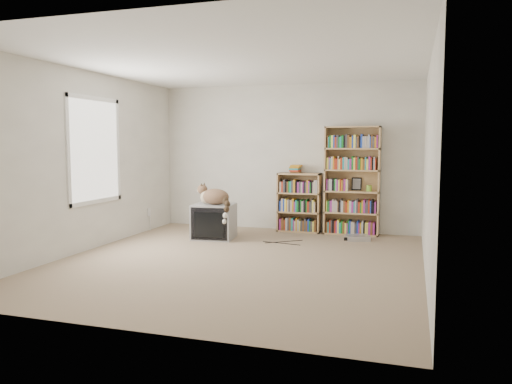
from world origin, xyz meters
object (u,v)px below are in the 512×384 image
(cat, at_px, (216,199))
(dvd_player, at_px, (357,238))
(crt_tv, at_px, (214,221))
(bookcase_short, at_px, (299,204))
(bookcase_tall, at_px, (352,183))

(cat, height_order, dvd_player, cat)
(crt_tv, bearing_deg, bookcase_short, 35.23)
(crt_tv, xyz_separation_m, cat, (0.07, -0.07, 0.37))
(crt_tv, distance_m, bookcase_tall, 2.34)
(bookcase_short, bearing_deg, cat, -134.59)
(crt_tv, bearing_deg, bookcase_tall, 20.34)
(bookcase_short, xyz_separation_m, dvd_player, (1.03, -0.51, -0.42))
(cat, bearing_deg, crt_tv, 139.87)
(bookcase_tall, height_order, dvd_player, bookcase_tall)
(bookcase_short, bearing_deg, crt_tv, -138.38)
(bookcase_tall, distance_m, dvd_player, 0.96)
(cat, relative_size, bookcase_tall, 0.37)
(bookcase_tall, bearing_deg, dvd_player, -73.00)
(cat, bearing_deg, dvd_player, 20.21)
(cat, relative_size, bookcase_short, 0.67)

